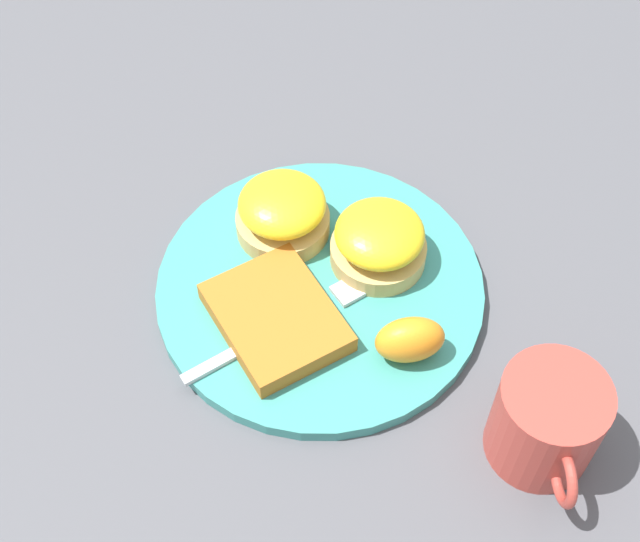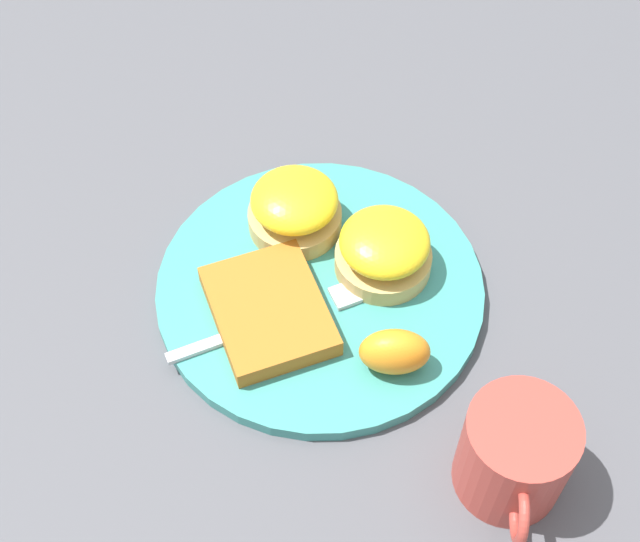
{
  "view_description": "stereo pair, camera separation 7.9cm",
  "coord_description": "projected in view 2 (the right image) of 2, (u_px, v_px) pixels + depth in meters",
  "views": [
    {
      "loc": [
        0.46,
        -0.04,
        0.68
      ],
      "look_at": [
        0.0,
        0.0,
        0.03
      ],
      "focal_mm": 50.0,
      "sensor_mm": 36.0,
      "label": 1
    },
    {
      "loc": [
        0.47,
        0.04,
        0.68
      ],
      "look_at": [
        0.0,
        0.0,
        0.03
      ],
      "focal_mm": 50.0,
      "sensor_mm": 36.0,
      "label": 2
    }
  ],
  "objects": [
    {
      "name": "sandwich_benedict_right",
      "position": [
        295.0,
        207.0,
        0.83
      ],
      "size": [
        0.09,
        0.09,
        0.05
      ],
      "color": "tan",
      "rests_on": "plate"
    },
    {
      "name": "fork",
      "position": [
        288.0,
        316.0,
        0.79
      ],
      "size": [
        0.11,
        0.18,
        0.0
      ],
      "color": "silver",
      "rests_on": "plate"
    },
    {
      "name": "sandwich_benedict_left",
      "position": [
        384.0,
        249.0,
        0.8
      ],
      "size": [
        0.09,
        0.09,
        0.05
      ],
      "color": "tan",
      "rests_on": "plate"
    },
    {
      "name": "ground_plane",
      "position": [
        320.0,
        293.0,
        0.82
      ],
      "size": [
        1.1,
        1.1,
        0.0
      ],
      "primitive_type": "plane",
      "color": "#4C4C51"
    },
    {
      "name": "hashbrown_patty",
      "position": [
        269.0,
        311.0,
        0.78
      ],
      "size": [
        0.15,
        0.14,
        0.02
      ],
      "primitive_type": "cube",
      "rotation": [
        0.0,
        0.0,
        0.44
      ],
      "color": "#AF6420",
      "rests_on": "plate"
    },
    {
      "name": "cup",
      "position": [
        515.0,
        455.0,
        0.68
      ],
      "size": [
        0.12,
        0.09,
        0.09
      ],
      "color": "#B23D33",
      "rests_on": "ground_plane"
    },
    {
      "name": "plate",
      "position": [
        320.0,
        288.0,
        0.82
      ],
      "size": [
        0.3,
        0.3,
        0.01
      ],
      "primitive_type": "cylinder",
      "color": "teal",
      "rests_on": "ground_plane"
    },
    {
      "name": "orange_wedge",
      "position": [
        395.0,
        352.0,
        0.74
      ],
      "size": [
        0.04,
        0.06,
        0.04
      ],
      "primitive_type": "ellipsoid",
      "rotation": [
        0.0,
        0.0,
        4.78
      ],
      "color": "orange",
      "rests_on": "plate"
    }
  ]
}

